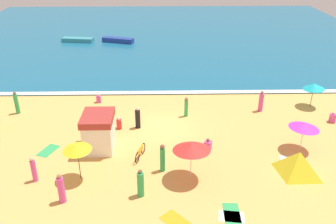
{
  "coord_description": "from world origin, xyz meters",
  "views": [
    {
      "loc": [
        -0.08,
        -23.01,
        12.66
      ],
      "look_at": [
        0.42,
        0.91,
        0.8
      ],
      "focal_mm": 37.99,
      "sensor_mm": 36.0,
      "label": 1
    }
  ],
  "objects": [
    {
      "name": "ground_plane",
      "position": [
        0.0,
        0.0,
        0.0
      ],
      "size": [
        60.0,
        60.0,
        0.0
      ],
      "primitive_type": "plane",
      "color": "#E0A856"
    },
    {
      "name": "ocean_water",
      "position": [
        0.0,
        28.0,
        0.05
      ],
      "size": [
        60.0,
        44.0,
        0.1
      ],
      "primitive_type": "cube",
      "color": "#196084",
      "rests_on": "ground_plane"
    },
    {
      "name": "wave_breaker_foam",
      "position": [
        0.0,
        6.3,
        0.1
      ],
      "size": [
        57.0,
        0.7,
        0.01
      ],
      "primitive_type": "cube",
      "color": "white",
      "rests_on": "ocean_water"
    },
    {
      "name": "lifeguard_cabana",
      "position": [
        -4.18,
        -2.77,
        1.26
      ],
      "size": [
        1.99,
        2.51,
        2.47
      ],
      "color": "white",
      "rests_on": "ground_plane"
    },
    {
      "name": "beach_umbrella_2",
      "position": [
        9.09,
        -3.21,
        1.79
      ],
      "size": [
        2.35,
        2.34,
        2.06
      ],
      "color": "silver",
      "rests_on": "ground_plane"
    },
    {
      "name": "beach_umbrella_3",
      "position": [
        12.28,
        3.37,
        1.78
      ],
      "size": [
        1.97,
        1.95,
        2.08
      ],
      "color": "#4C3823",
      "rests_on": "ground_plane"
    },
    {
      "name": "beach_umbrella_4",
      "position": [
        -4.81,
        -6.07,
        2.11
      ],
      "size": [
        1.99,
        2.0,
        2.34
      ],
      "color": "#4C3823",
      "rests_on": "ground_plane"
    },
    {
      "name": "beach_umbrella_6",
      "position": [
        1.59,
        -6.11,
        2.1
      ],
      "size": [
        2.66,
        2.67,
        2.4
      ],
      "color": "silver",
      "rests_on": "ground_plane"
    },
    {
      "name": "beach_tent",
      "position": [
        7.92,
        -5.87,
        0.74
      ],
      "size": [
        3.0,
        2.97,
        1.49
      ],
      "color": "yellow",
      "rests_on": "ground_plane"
    },
    {
      "name": "parked_bicycle",
      "position": [
        -1.44,
        -3.95,
        0.38
      ],
      "size": [
        0.59,
        1.76,
        0.76
      ],
      "color": "black",
      "rests_on": "ground_plane"
    },
    {
      "name": "beachgoer_0",
      "position": [
        -5.39,
        4.52,
        0.37
      ],
      "size": [
        0.45,
        0.45,
        0.84
      ],
      "color": "#D84CA5",
      "rests_on": "ground_plane"
    },
    {
      "name": "beachgoer_1",
      "position": [
        7.89,
        2.58,
        0.82
      ],
      "size": [
        0.51,
        0.51,
        1.75
      ],
      "color": "#D84CA5",
      "rests_on": "ground_plane"
    },
    {
      "name": "beachgoer_2",
      "position": [
        -11.49,
        2.57,
        0.88
      ],
      "size": [
        0.41,
        0.41,
        1.86
      ],
      "color": "green",
      "rests_on": "ground_plane"
    },
    {
      "name": "beachgoer_3",
      "position": [
        -3.18,
        -0.1,
        0.42
      ],
      "size": [
        0.39,
        0.39,
        0.94
      ],
      "color": "red",
      "rests_on": "ground_plane"
    },
    {
      "name": "beachgoer_4",
      "position": [
        -0.04,
        -5.4,
        0.88
      ],
      "size": [
        0.37,
        0.37,
        1.81
      ],
      "color": "green",
      "rests_on": "ground_plane"
    },
    {
      "name": "beachgoer_5",
      "position": [
        -5.36,
        -8.08,
        0.82
      ],
      "size": [
        0.46,
        0.46,
        1.76
      ],
      "color": "#D84CA5",
      "rests_on": "ground_plane"
    },
    {
      "name": "beachgoer_6",
      "position": [
        12.87,
        0.57,
        0.37
      ],
      "size": [
        0.49,
        0.49,
        0.87
      ],
      "color": "#D84CA5",
      "rests_on": "ground_plane"
    },
    {
      "name": "beachgoer_7",
      "position": [
        -1.23,
        -7.67,
        0.78
      ],
      "size": [
        0.51,
        0.51,
        1.69
      ],
      "color": "green",
      "rests_on": "ground_plane"
    },
    {
      "name": "beachgoer_8",
      "position": [
        -7.37,
        -6.24,
        0.76
      ],
      "size": [
        0.36,
        0.36,
        1.59
      ],
      "color": "#D84CA5",
      "rests_on": "ground_plane"
    },
    {
      "name": "beachgoer_9",
      "position": [
        -1.81,
        -0.02,
        0.78
      ],
      "size": [
        0.53,
        0.53,
        1.67
      ],
      "color": "black",
      "rests_on": "ground_plane"
    },
    {
      "name": "beachgoer_10",
      "position": [
        2.95,
        -3.2,
        0.37
      ],
      "size": [
        0.57,
        0.57,
        0.89
      ],
      "color": "#D84CA5",
      "rests_on": "ground_plane"
    },
    {
      "name": "beachgoer_12",
      "position": [
        1.85,
        1.78,
        0.79
      ],
      "size": [
        0.41,
        0.41,
        1.62
      ],
      "color": "green",
      "rests_on": "ground_plane"
    },
    {
      "name": "beach_towel_0",
      "position": [
        -7.55,
        -3.04,
        0.01
      ],
      "size": [
        1.37,
        1.75,
        0.01
      ],
      "color": "green",
      "rests_on": "ground_plane"
    },
    {
      "name": "beach_towel_1",
      "position": [
        0.54,
        -9.64,
        0.01
      ],
      "size": [
        1.62,
        1.65,
        0.01
      ],
      "color": "orange",
      "rests_on": "ground_plane"
    },
    {
      "name": "beach_towel_2",
      "position": [
        3.45,
        -9.24,
        0.01
      ],
      "size": [
        0.92,
        1.71,
        0.01
      ],
      "color": "green",
      "rests_on": "ground_plane"
    },
    {
      "name": "beach_towel_3",
      "position": [
        3.4,
        -9.42,
        0.01
      ],
      "size": [
        1.39,
        0.99,
        0.01
      ],
      "color": "white",
      "rests_on": "ground_plane"
    },
    {
      "name": "beach_towel_4",
      "position": [
        8.06,
        -4.43,
        0.01
      ],
      "size": [
        1.44,
        1.02,
        0.01
      ],
      "color": "white",
      "rests_on": "ground_plane"
    },
    {
      "name": "small_boat_0",
      "position": [
        -5.71,
        23.23,
        0.4
      ],
      "size": [
        4.29,
        2.26,
        0.61
      ],
      "color": "navy",
      "rests_on": "ocean_water"
    },
    {
      "name": "small_boat_1",
      "position": [
        -11.08,
        23.64,
        0.36
      ],
      "size": [
        4.22,
        1.76,
        0.51
      ],
      "color": "teal",
      "rests_on": "ocean_water"
    }
  ]
}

